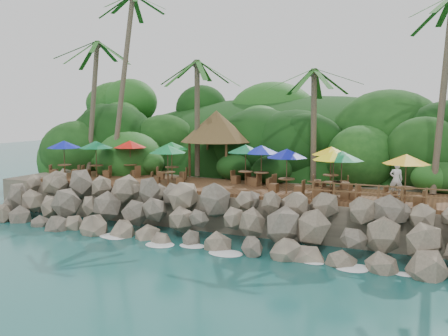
% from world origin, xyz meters
% --- Properties ---
extents(ground, '(140.00, 140.00, 0.00)m').
position_xyz_m(ground, '(0.00, 0.00, 0.00)').
color(ground, '#19514F').
rests_on(ground, ground).
extents(land_base, '(32.00, 25.20, 2.10)m').
position_xyz_m(land_base, '(0.00, 16.00, 1.05)').
color(land_base, gray).
rests_on(land_base, ground).
extents(jungle_hill, '(44.80, 28.00, 15.40)m').
position_xyz_m(jungle_hill, '(0.00, 23.50, 0.00)').
color(jungle_hill, '#143811').
rests_on(jungle_hill, ground).
extents(seawall, '(29.00, 4.00, 2.30)m').
position_xyz_m(seawall, '(0.00, 2.00, 1.15)').
color(seawall, gray).
rests_on(seawall, ground).
extents(terrace, '(26.00, 5.00, 0.20)m').
position_xyz_m(terrace, '(0.00, 6.00, 2.20)').
color(terrace, brown).
rests_on(terrace, land_base).
extents(jungle_foliage, '(44.00, 16.00, 12.00)m').
position_xyz_m(jungle_foliage, '(0.00, 15.00, 0.00)').
color(jungle_foliage, '#143811').
rests_on(jungle_foliage, ground).
extents(foam_line, '(25.20, 0.80, 0.06)m').
position_xyz_m(foam_line, '(0.00, 0.30, 0.03)').
color(foam_line, white).
rests_on(foam_line, ground).
extents(palms, '(33.62, 7.05, 14.23)m').
position_xyz_m(palms, '(1.23, 8.72, 11.70)').
color(palms, brown).
rests_on(palms, ground).
extents(palapa, '(5.03, 5.03, 4.60)m').
position_xyz_m(palapa, '(-2.45, 10.00, 5.79)').
color(palapa, brown).
rests_on(palapa, ground).
extents(dining_clusters, '(24.78, 5.49, 2.51)m').
position_xyz_m(dining_clusters, '(0.17, 5.82, 4.39)').
color(dining_clusters, brown).
rests_on(dining_clusters, terrace).
extents(railing, '(8.30, 0.10, 1.00)m').
position_xyz_m(railing, '(10.05, 3.65, 2.91)').
color(railing, brown).
rests_on(railing, terrace).
extents(waiter, '(0.76, 0.58, 1.86)m').
position_xyz_m(waiter, '(10.02, 6.49, 3.23)').
color(waiter, white).
rests_on(waiter, terrace).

